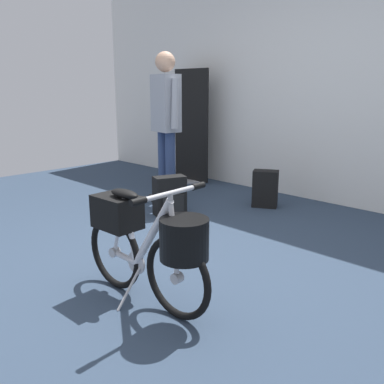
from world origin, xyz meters
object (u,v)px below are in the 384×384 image
at_px(floor_banner_stand, 191,133).
at_px(handbag_on_floor, 170,196).
at_px(folding_bike_foreground, 148,241).
at_px(backpack_on_floor, 265,189).
at_px(visitor_near_wall, 166,119).

distance_m(floor_banner_stand, handbag_on_floor, 1.64).
bearing_deg(handbag_on_floor, folding_bike_foreground, -46.11).
distance_m(floor_banner_stand, folding_bike_foreground, 3.35).
relative_size(folding_bike_foreground, backpack_on_floor, 2.59).
bearing_deg(visitor_near_wall, backpack_on_floor, 32.46).
relative_size(visitor_near_wall, backpack_on_floor, 4.09).
xyz_separation_m(visitor_near_wall, handbag_on_floor, (0.41, -0.33, -0.72)).
xyz_separation_m(folding_bike_foreground, visitor_near_wall, (-1.64, 1.61, 0.52)).
height_order(floor_banner_stand, handbag_on_floor, floor_banner_stand).
distance_m(backpack_on_floor, handbag_on_floor, 1.04).
xyz_separation_m(backpack_on_floor, handbag_on_floor, (-0.51, -0.91, -0.00)).
height_order(visitor_near_wall, handbag_on_floor, visitor_near_wall).
distance_m(folding_bike_foreground, visitor_near_wall, 2.36).
bearing_deg(visitor_near_wall, folding_bike_foreground, -44.37).
height_order(visitor_near_wall, backpack_on_floor, visitor_near_wall).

